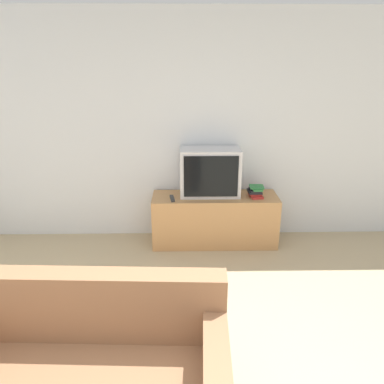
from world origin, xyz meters
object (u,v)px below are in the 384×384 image
tv_stand (215,219)px  book_stack (255,191)px  remote_on_stand (172,198)px  television (210,172)px

tv_stand → book_stack: bearing=-3.1°
tv_stand → book_stack: size_ratio=6.52×
tv_stand → book_stack: (0.46, -0.02, 0.36)m
tv_stand → remote_on_stand: remote_on_stand is taller
book_stack → remote_on_stand: book_stack is taller
book_stack → remote_on_stand: bearing=-175.4°
television → book_stack: (0.52, -0.08, -0.21)m
remote_on_stand → television: bearing=19.7°
remote_on_stand → book_stack: bearing=4.6°
television → book_stack: 0.56m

